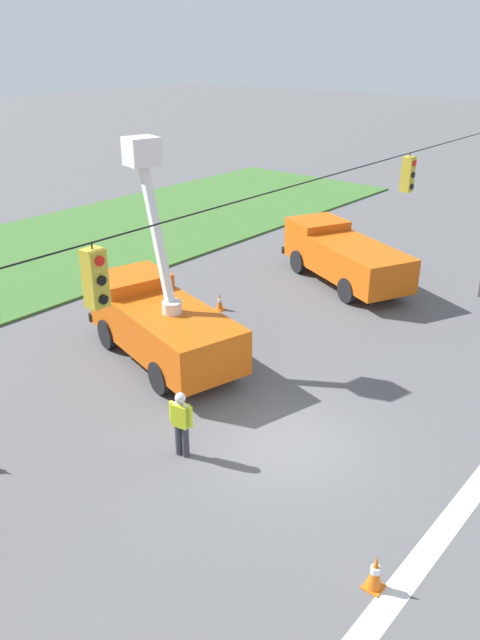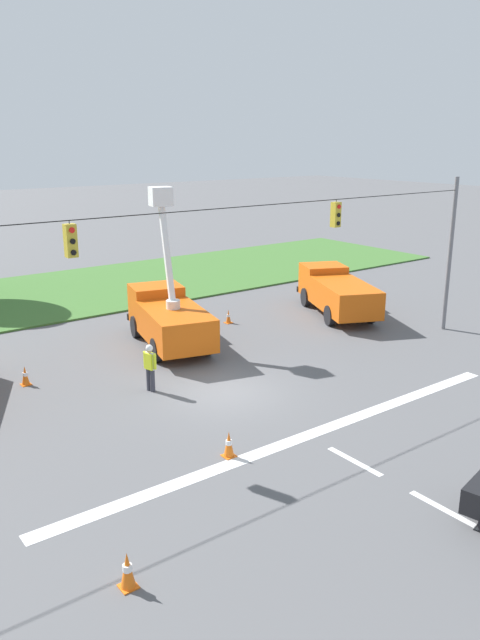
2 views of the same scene
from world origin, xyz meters
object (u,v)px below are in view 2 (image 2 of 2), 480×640
at_px(traffic_cone_mid_right, 127,570).
at_px(traffic_cone_foreground_right, 25,376).
at_px(utility_truck_bucket_lift, 168,315).
at_px(traffic_cone_foreground_left, 228,317).
at_px(traffic_cone_mid_left, 229,444).
at_px(utility_truck_support_far, 337,291).
at_px(road_worker, 150,365).

bearing_deg(traffic_cone_mid_right, traffic_cone_foreground_right, 80.73).
distance_m(utility_truck_bucket_lift, traffic_cone_foreground_left, 4.44).
xyz_separation_m(utility_truck_bucket_lift, traffic_cone_foreground_right, (-6.69, -0.86, -1.02)).
xyz_separation_m(traffic_cone_foreground_left, traffic_cone_mid_right, (-12.82, -14.26, 0.08)).
bearing_deg(traffic_cone_foreground_right, traffic_cone_mid_left, -72.26).
bearing_deg(utility_truck_support_far, utility_truck_bucket_lift, 175.44).
relative_size(utility_truck_support_far, traffic_cone_mid_left, 8.91).
relative_size(traffic_cone_mid_left, traffic_cone_mid_right, 0.95).
distance_m(utility_truck_support_far, traffic_cone_foreground_left, 5.93).
height_order(utility_truck_support_far, traffic_cone_mid_left, utility_truck_support_far).
bearing_deg(utility_truck_support_far, traffic_cone_mid_left, -146.08).
distance_m(road_worker, traffic_cone_mid_right, 10.44).
xyz_separation_m(utility_truck_bucket_lift, traffic_cone_foreground_left, (4.14, 1.22, -1.06)).
relative_size(road_worker, traffic_cone_foreground_left, 2.63).
bearing_deg(utility_truck_support_far, road_worker, -165.28).
relative_size(traffic_cone_foreground_right, traffic_cone_mid_left, 0.95).
xyz_separation_m(utility_truck_support_far, traffic_cone_mid_left, (-13.48, -9.06, -0.81)).
distance_m(utility_truck_bucket_lift, traffic_cone_foreground_right, 6.83).
distance_m(traffic_cone_foreground_right, traffic_cone_mid_left, 9.42).
bearing_deg(traffic_cone_mid_left, utility_truck_support_far, 33.92).
distance_m(traffic_cone_foreground_right, traffic_cone_mid_right, 12.35).
distance_m(road_worker, traffic_cone_mid_left, 5.74).
bearing_deg(road_worker, traffic_cone_mid_right, -121.56).
xyz_separation_m(traffic_cone_mid_left, traffic_cone_mid_right, (-4.86, -3.21, 0.02)).
xyz_separation_m(traffic_cone_foreground_left, traffic_cone_foreground_right, (-10.83, -2.07, 0.04)).
bearing_deg(traffic_cone_mid_right, utility_truck_support_far, 33.79).
xyz_separation_m(road_worker, traffic_cone_mid_left, (-0.60, -5.68, -0.61)).
relative_size(utility_truck_bucket_lift, road_worker, 3.89).
bearing_deg(road_worker, utility_truck_bucket_lift, 52.18).
bearing_deg(traffic_cone_foreground_left, utility_truck_bucket_lift, -163.62).
bearing_deg(traffic_cone_mid_left, utility_truck_bucket_lift, 68.76).
xyz_separation_m(utility_truck_support_far, traffic_cone_foreground_left, (-5.52, 1.99, -0.88)).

